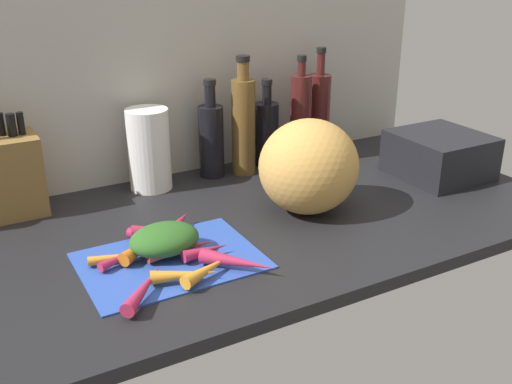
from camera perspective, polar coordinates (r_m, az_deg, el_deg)
The scene contains 25 objects.
ground_plane at distance 145.52cm, azimuth -2.78°, elevation -3.36°, with size 170.00×80.00×3.00cm, color black.
wall_back at distance 169.38cm, azimuth -8.95°, elevation 11.40°, with size 170.00×3.00×60.00cm, color #BCB7AD.
cutting_board at distance 128.25cm, azimuth -8.18°, elevation -6.43°, with size 37.08×27.17×0.80cm, color #2D51B7.
carrot_0 at distance 139.03cm, azimuth -7.33°, elevation -3.01°, with size 3.35×3.35×11.19cm, color #B2264C.
carrot_1 at distance 115.95cm, azimuth -10.60°, elevation -8.94°, with size 2.89×2.89×16.32cm, color #B2264C.
carrot_2 at distance 128.46cm, azimuth -12.43°, elevation -6.00°, with size 2.01×2.01×15.07cm, color orange.
carrot_3 at distance 121.96cm, azimuth -1.74°, elevation -6.69°, with size 3.38×3.38×16.15cm, color #B2264C.
carrot_4 at distance 127.98cm, azimuth -12.65°, elevation -6.11°, with size 2.11×2.11×11.16cm, color #B2264C.
carrot_5 at distance 134.57cm, azimuth -9.50°, elevation -4.27°, with size 2.46×2.46×13.83cm, color #B2264C.
carrot_6 at distance 136.70cm, azimuth -9.44°, elevation -3.66°, with size 3.13×3.13×11.19cm, color #B2264C.
carrot_7 at distance 128.47cm, azimuth -7.02°, elevation -5.39°, with size 2.85×2.85×15.63cm, color red.
carrot_8 at distance 118.88cm, azimuth -6.85°, elevation -7.85°, with size 2.83×2.83×13.26cm, color orange.
carrot_9 at distance 120.18cm, azimuth -4.60°, elevation -7.36°, with size 2.93×2.93×13.29cm, color orange.
carrot_10 at distance 131.83cm, azimuth -10.28°, elevation -4.78°, with size 3.06×3.06×17.35cm, color orange.
carrot_11 at distance 127.20cm, azimuth -4.82°, elevation -5.61°, with size 2.78×2.78×10.49cm, color #B2264C.
carrot_greens_pile at distance 128.91cm, azimuth -8.75°, elevation -4.49°, with size 15.22×11.71×6.44cm, color #2D6023.
winter_squash at distance 146.72cm, azimuth 5.06°, elevation 2.43°, with size 25.04×23.70×23.55cm, color gold.
knife_block at distance 158.42cm, azimuth -22.15°, elevation 1.72°, with size 12.49×15.15×25.31cm.
paper_towel_roll at distance 163.21cm, azimuth -10.19°, elevation 4.02°, with size 11.38×11.38×22.21cm, color white.
bottle_0 at distance 170.22cm, azimuth -4.30°, elevation 5.13°, with size 7.13×7.13×28.11cm.
bottle_1 at distance 171.01cm, azimuth -1.21°, elevation 6.50°, with size 6.84×6.84×34.09cm.
bottle_2 at distance 179.13cm, azimuth 1.01°, elevation 5.75°, with size 7.29×7.29×26.09cm.
bottle_3 at distance 179.84cm, azimuth 4.24°, elevation 7.01°, with size 6.13×6.13×32.68cm.
bottle_4 at distance 187.10cm, azimuth 6.02°, elevation 7.44°, with size 6.80×6.80×33.85cm.
dish_rack at distance 179.22cm, azimuth 17.12°, elevation 3.39°, with size 23.54×24.26×12.41cm, color black.
Camera 1 is at (-57.52, -117.53, 62.17)cm, focal length 41.86 mm.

